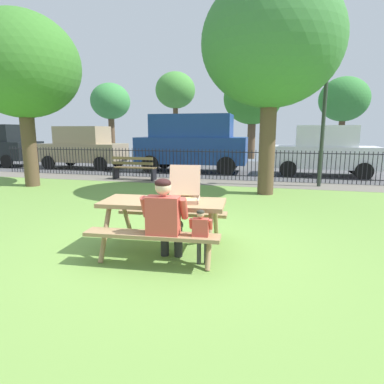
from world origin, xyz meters
The scene contains 19 objects.
ground centered at (0.00, 1.59, -0.01)m, with size 28.00×11.19×0.02m, color #709B44.
cobblestone_walkway centered at (0.00, 6.49, 0.00)m, with size 28.00×1.40×0.01m, color slate.
street_asphalt centered at (0.00, 10.99, -0.01)m, with size 28.00×7.61×0.01m, color #515154.
picnic_table_foreground centered at (-0.20, -0.21, 0.60)m, with size 1.91×1.61×0.79m.
pizza_box_open centered at (0.08, -0.09, 0.86)m, with size 0.56×0.63×0.50m.
adult_at_table centered at (0.00, -0.69, 0.66)m, with size 0.62×0.61×1.19m.
child_at_table centered at (0.48, -0.69, 0.50)m, with size 0.31×0.30×0.81m.
iron_fence_streetside centered at (0.00, 7.19, 0.56)m, with size 19.77×0.03×1.11m.
park_bench_left centered at (-3.63, 6.35, 0.42)m, with size 1.61×0.49×0.85m.
lamp_post_walkway centered at (2.78, 6.48, 2.60)m, with size 0.28×0.28×4.29m.
tree_near_table centered at (-6.31, 4.29, 3.73)m, with size 3.52×3.52×5.34m.
tree_midground_left centered at (1.13, 4.76, 4.03)m, with size 3.72×3.72×5.73m.
parked_car_left centered at (-7.50, 9.20, 1.01)m, with size 3.93×1.88×1.98m.
parked_car_center centered at (-2.15, 9.20, 1.31)m, with size 4.77×2.21×2.46m.
parked_car_right centered at (3.25, 9.20, 1.01)m, with size 3.98×1.98×1.98m.
far_tree_left centered at (-9.98, 16.75, 3.75)m, with size 2.74×2.74×5.05m.
far_tree_midleft centered at (-5.22, 16.75, 4.35)m, with size 2.62×2.62×5.59m.
far_tree_center centered at (-0.15, 16.75, 3.76)m, with size 3.63×3.63×5.44m.
far_tree_midright centered at (5.15, 16.75, 3.57)m, with size 2.85×2.85×4.89m.
Camera 1 is at (1.35, -4.60, 1.78)m, focal length 30.35 mm.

